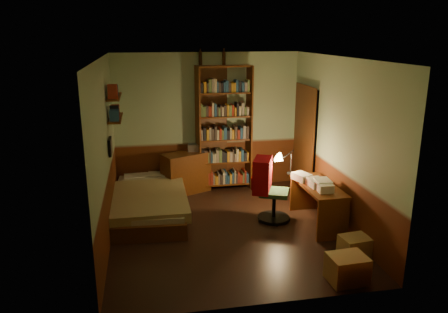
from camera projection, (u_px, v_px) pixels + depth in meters
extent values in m
cube|color=black|center=(227.00, 229.00, 6.79)|extent=(3.50, 4.00, 0.02)
cube|color=silver|center=(227.00, 57.00, 6.08)|extent=(3.50, 4.00, 0.02)
cube|color=#9BB68D|center=(207.00, 122.00, 8.34)|extent=(3.50, 0.02, 2.60)
cube|color=#9BB68D|center=(104.00, 154.00, 6.13)|extent=(0.02, 4.00, 2.60)
cube|color=#9BB68D|center=(339.00, 143.00, 6.74)|extent=(0.02, 4.00, 2.60)
cube|color=#9BB68D|center=(264.00, 196.00, 4.53)|extent=(3.50, 0.02, 2.60)
cube|color=black|center=(305.00, 142.00, 8.05)|extent=(0.06, 0.90, 2.00)
cube|color=#45240F|center=(303.00, 142.00, 8.04)|extent=(0.02, 0.98, 2.08)
cube|color=olive|center=(148.00, 194.00, 7.31)|extent=(1.31, 2.29, 0.66)
cube|color=#54290E|center=(186.00, 173.00, 8.27)|extent=(0.97, 0.75, 0.77)
cube|color=#B2B2B7|center=(194.00, 148.00, 8.30)|extent=(0.27, 0.23, 0.13)
cube|color=#54290E|center=(224.00, 129.00, 8.27)|extent=(1.05, 0.45, 2.37)
cylinder|color=black|center=(200.00, 58.00, 7.94)|extent=(0.08, 0.08, 0.25)
cylinder|color=black|center=(224.00, 58.00, 8.02)|extent=(0.06, 0.06, 0.24)
cube|color=#54290E|center=(317.00, 204.00, 6.89)|extent=(0.53, 1.23, 0.65)
cube|color=silver|center=(302.00, 177.00, 7.00)|extent=(0.30, 0.34, 0.11)
cone|color=black|center=(291.00, 155.00, 7.24)|extent=(0.24, 0.24, 0.66)
cube|color=#2F562F|center=(274.00, 190.00, 6.98)|extent=(0.66, 0.63, 1.04)
cube|color=#A10911|center=(262.00, 144.00, 6.62)|extent=(0.39, 0.52, 0.55)
cube|color=#54290E|center=(116.00, 118.00, 7.10)|extent=(0.20, 0.90, 0.03)
cube|color=#54290E|center=(114.00, 97.00, 7.01)|extent=(0.20, 0.90, 0.03)
cube|color=black|center=(110.00, 147.00, 6.71)|extent=(0.04, 0.32, 0.26)
cube|color=#A2854D|center=(347.00, 269.00, 5.31)|extent=(0.47, 0.39, 0.34)
cube|color=#A2854D|center=(355.00, 246.00, 5.95)|extent=(0.42, 0.36, 0.27)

